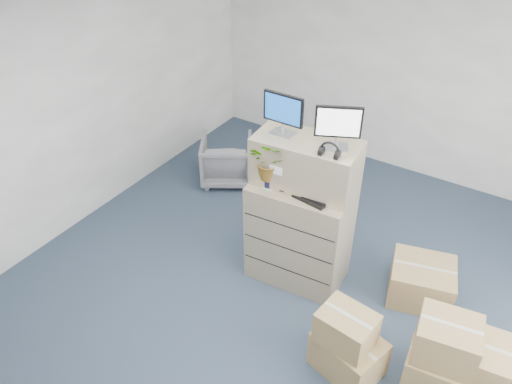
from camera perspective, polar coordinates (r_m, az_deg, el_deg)
ground at (r=5.12m, az=2.84°, el=-15.33°), size 7.00×7.00×0.00m
wall_back at (r=7.02m, az=18.17°, el=12.40°), size 6.00×0.02×2.80m
filing_cabinet_lower at (r=5.25m, az=4.97°, el=-4.67°), size 1.05×0.69×1.17m
filing_cabinet_upper at (r=4.80m, az=5.74°, el=3.33°), size 1.04×0.58×0.50m
monitor_left at (r=4.66m, az=3.12°, el=9.11°), size 0.41×0.16×0.41m
monitor_right at (r=4.47m, az=9.37°, el=7.54°), size 0.39×0.24×0.41m
headphones at (r=4.43m, az=8.41°, el=4.68°), size 0.18×0.04×0.18m
keyboard at (r=4.79m, az=5.58°, el=-0.15°), size 0.56×0.29×0.03m
mouse at (r=4.71m, az=8.82°, el=-1.09°), size 0.12×0.08×0.04m
water_bottle at (r=4.81m, az=6.51°, el=1.61°), size 0.07×0.07×0.25m
phone_dock at (r=4.93m, az=5.13°, el=1.60°), size 0.08×0.07×0.16m
external_drive at (r=4.87m, az=9.08°, el=0.43°), size 0.23×0.19×0.06m
tissue_box at (r=4.83m, az=9.73°, el=1.13°), size 0.28×0.21×0.09m
potted_plant at (r=4.78m, az=1.72°, el=3.09°), size 0.41×0.45×0.41m
office_chair at (r=6.90m, az=-3.37°, el=3.92°), size 0.92×0.90×0.70m
cardboard_boxes at (r=4.91m, az=19.17°, el=-15.54°), size 1.88×1.87×0.74m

